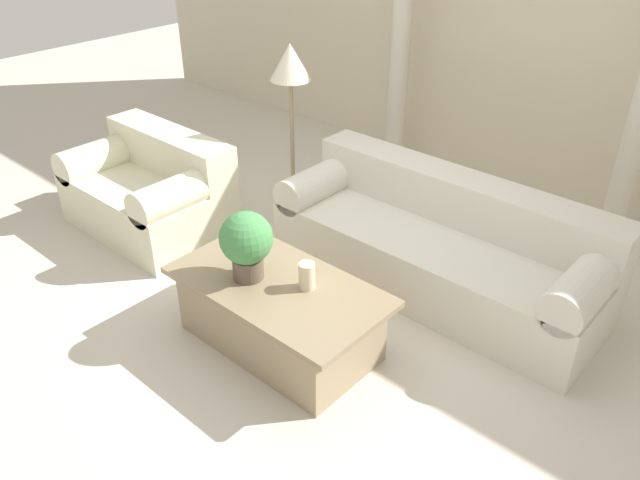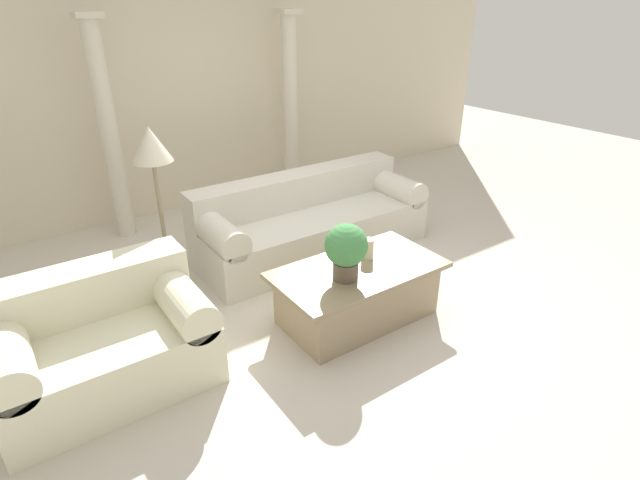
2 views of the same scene
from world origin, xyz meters
name	(u,v)px [view 1 (image 1 of 2)]	position (x,y,z in m)	size (l,w,h in m)	color
ground_plane	(322,303)	(0.00, 0.00, 0.00)	(16.00, 16.00, 0.00)	beige
wall_back	(532,9)	(0.00, 2.70, 1.60)	(10.00, 0.06, 3.20)	beige
sofa_long	(440,245)	(0.46, 0.76, 0.33)	(2.39, 0.87, 0.78)	beige
loveseat	(152,189)	(-1.80, -0.11, 0.34)	(1.34, 0.87, 0.78)	beige
coffee_table	(279,313)	(0.08, -0.50, 0.24)	(1.37, 0.74, 0.47)	#998466
potted_plant	(246,242)	(-0.10, -0.57, 0.72)	(0.33, 0.33, 0.45)	brown
pillar_candle	(307,276)	(0.24, -0.41, 0.56)	(0.10, 0.10, 0.17)	beige
floor_lamp	(290,74)	(-1.03, 0.80, 1.26)	(0.32, 0.32, 1.50)	gray
column_left	(401,49)	(-1.02, 2.26, 1.17)	(0.25, 0.25, 2.29)	beige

